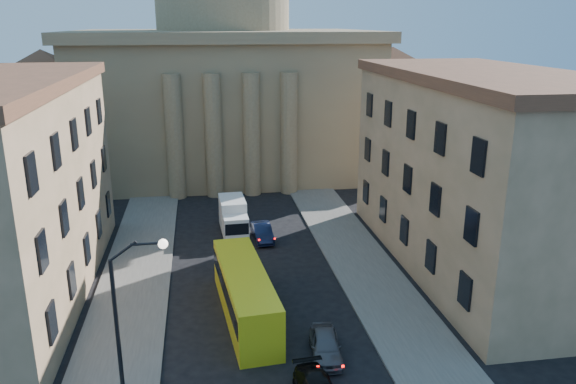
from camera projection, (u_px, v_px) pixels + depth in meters
sidewalk_left at (128, 312)px, 36.10m from camera, size 5.00×60.00×0.15m
sidewalk_right at (382, 293)px, 38.65m from camera, size 5.00×60.00×0.15m
church at (225, 73)px, 69.36m from camera, size 68.02×28.76×36.60m
building_right at (480, 170)px, 41.57m from camera, size 11.60×26.60×14.70m
street_lamp at (128, 314)px, 25.37m from camera, size 2.62×0.44×8.83m
car_right_far at (325, 345)px, 31.24m from camera, size 2.13×4.30×1.41m
car_right_distant at (262, 232)px, 48.06m from camera, size 1.71×4.35×1.41m
city_bus at (245, 292)px, 35.22m from camera, size 3.51×11.39×3.16m
box_truck at (234, 218)px, 49.41m from camera, size 2.35×5.52×2.98m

